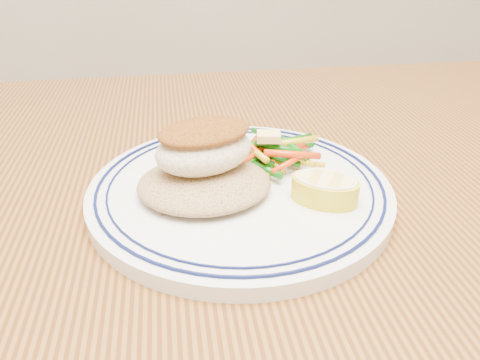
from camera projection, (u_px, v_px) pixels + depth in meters
name	position (u px, v px, depth m)	size (l,w,h in m)	color
dining_table	(221.00, 280.00, 0.50)	(1.50, 0.90, 0.75)	#532E10
plate	(240.00, 189.00, 0.46)	(0.30, 0.30, 0.02)	white
rice_pilaf	(204.00, 181.00, 0.44)	(0.13, 0.11, 0.02)	olive
fish_fillet	(204.00, 146.00, 0.44)	(0.11, 0.10, 0.05)	#EEE3C4
vegetable_pile	(269.00, 152.00, 0.49)	(0.12, 0.10, 0.03)	gold
butter_pat	(269.00, 137.00, 0.48)	(0.02, 0.02, 0.01)	#FBE37A
lemon_wedge	(325.00, 188.00, 0.43)	(0.08, 0.08, 0.02)	yellow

